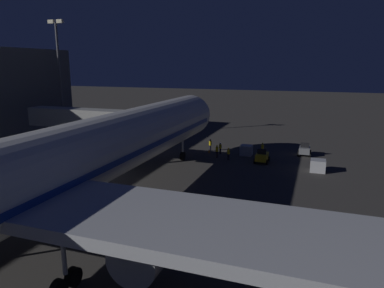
{
  "coord_description": "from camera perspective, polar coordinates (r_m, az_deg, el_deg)",
  "views": [
    {
      "loc": [
        -17.28,
        27.22,
        13.06
      ],
      "look_at": [
        -3.0,
        -12.74,
        3.5
      ],
      "focal_mm": 32.94,
      "sensor_mm": 36.0,
      "label": 1
    }
  ],
  "objects": [
    {
      "name": "traffic_cone_nose_starboard",
      "position": [
        55.13,
        -1.59,
        -0.72
      ],
      "size": [
        0.36,
        0.36,
        0.55
      ],
      "primitive_type": "cone",
      "color": "orange",
      "rests_on": "ground_plane"
    },
    {
      "name": "ground_plane",
      "position": [
        34.78,
        -11.97,
        -9.65
      ],
      "size": [
        320.0,
        320.0,
        0.0
      ],
      "primitive_type": "plane",
      "color": "#383533"
    },
    {
      "name": "traffic_cone_nose_port",
      "position": [
        53.73,
        2.79,
        -1.09
      ],
      "size": [
        0.36,
        0.36,
        0.55
      ],
      "primitive_type": "cone",
      "color": "orange",
      "rests_on": "ground_plane"
    },
    {
      "name": "airliner_at_gate",
      "position": [
        24.29,
        -27.26,
        -5.98
      ],
      "size": [
        49.52,
        71.12,
        20.01
      ],
      "color": "silver",
      "rests_on": "ground_plane"
    },
    {
      "name": "baggage_container_mid_row",
      "position": [
        46.76,
        19.7,
        -3.33
      ],
      "size": [
        1.82,
        1.79,
        1.51
      ],
      "primitive_type": "cube",
      "color": "#B7BABF",
      "rests_on": "ground_plane"
    },
    {
      "name": "apron_floodlight_mast",
      "position": [
        66.66,
        -20.65,
        10.76
      ],
      "size": [
        2.9,
        0.5,
        20.52
      ],
      "color": "#59595E",
      "rests_on": "ground_plane"
    },
    {
      "name": "ground_crew_near_nose_gear",
      "position": [
        53.69,
        11.33,
        -0.61
      ],
      "size": [
        0.4,
        0.4,
        1.71
      ],
      "color": "black",
      "rests_on": "ground_plane"
    },
    {
      "name": "ground_crew_under_port_wing",
      "position": [
        52.75,
        4.6,
        -0.6
      ],
      "size": [
        0.4,
        0.4,
        1.75
      ],
      "color": "black",
      "rests_on": "ground_plane"
    },
    {
      "name": "jet_bridge",
      "position": [
        48.7,
        -14.88,
        3.87
      ],
      "size": [
        18.42,
        3.4,
        7.49
      ],
      "color": "#9E9E99",
      "rests_on": "ground_plane"
    },
    {
      "name": "baggage_container_near_belt",
      "position": [
        52.56,
        8.79,
        -1.01
      ],
      "size": [
        1.69,
        1.68,
        1.49
      ],
      "primitive_type": "cube",
      "color": "#B7BABF",
      "rests_on": "ground_plane"
    },
    {
      "name": "baggage_tug_lead",
      "position": [
        49.05,
        11.25,
        -2.05
      ],
      "size": [
        1.86,
        2.63,
        1.95
      ],
      "color": "yellow",
      "rests_on": "ground_plane"
    },
    {
      "name": "ground_crew_by_tug",
      "position": [
        49.5,
        5.93,
        -1.51
      ],
      "size": [
        0.4,
        0.4,
        1.77
      ],
      "color": "black",
      "rests_on": "ground_plane"
    },
    {
      "name": "baggage_tug_spare",
      "position": [
        54.43,
        17.76,
        -0.96
      ],
      "size": [
        1.86,
        2.39,
        1.95
      ],
      "color": "slate",
      "rests_on": "ground_plane"
    },
    {
      "name": "ground_crew_by_belt_loader",
      "position": [
        54.58,
        2.98,
        -0.07
      ],
      "size": [
        0.4,
        0.4,
        1.85
      ],
      "color": "black",
      "rests_on": "ground_plane"
    },
    {
      "name": "ground_crew_marshaller_fwd",
      "position": [
        50.62,
        4.06,
        -1.09
      ],
      "size": [
        0.4,
        0.4,
        1.87
      ],
      "color": "black",
      "rests_on": "ground_plane"
    }
  ]
}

